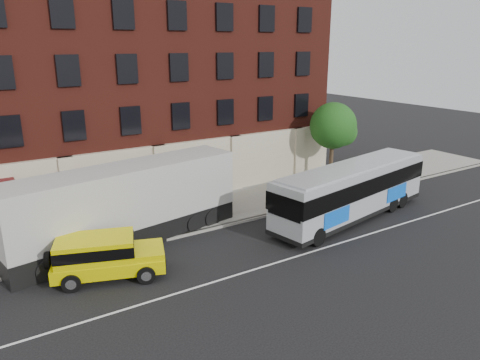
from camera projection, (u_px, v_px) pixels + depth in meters
ground at (259, 274)px, 21.92m from camera, size 120.00×120.00×0.00m
sidewalk at (179, 216)px, 29.18m from camera, size 60.00×6.00×0.15m
kerb at (201, 231)px, 26.75m from camera, size 60.00×0.25×0.15m
lane_line at (253, 270)px, 22.32m from camera, size 60.00×0.12×0.01m
building at (129, 87)px, 33.42m from camera, size 30.00×12.10×15.00m
sign_pole at (43, 241)px, 22.12m from camera, size 0.30×0.20×2.50m
street_tree at (334, 127)px, 35.26m from camera, size 3.60×3.60×6.20m
city_bus at (352, 189)px, 28.45m from camera, size 12.97×4.89×3.48m
yellow_suv at (103, 254)px, 21.31m from camera, size 5.54×3.66×2.06m
shipping_container at (126, 206)px, 24.79m from camera, size 13.40×4.91×4.38m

